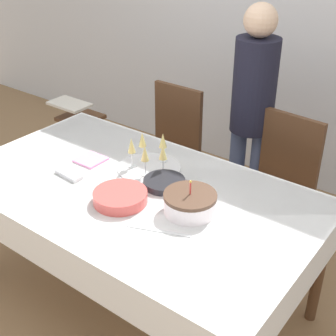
# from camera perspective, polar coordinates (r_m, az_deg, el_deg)

# --- Properties ---
(ground_plane) EXTENTS (12.00, 12.00, 0.00)m
(ground_plane) POSITION_cam_1_polar(r_m,az_deg,el_deg) (2.92, -3.71, -15.48)
(ground_plane) COLOR #93704C
(wall_back) EXTENTS (8.00, 0.05, 2.70)m
(wall_back) POSITION_cam_1_polar(r_m,az_deg,el_deg) (3.76, 15.38, 17.48)
(wall_back) COLOR silver
(wall_back) RESTS_ON ground_plane
(dining_table) EXTENTS (1.92, 1.11, 0.78)m
(dining_table) POSITION_cam_1_polar(r_m,az_deg,el_deg) (2.50, -4.21, -4.39)
(dining_table) COLOR white
(dining_table) RESTS_ON ground_plane
(dining_chair_far_left) EXTENTS (0.43, 0.43, 0.97)m
(dining_chair_far_left) POSITION_cam_1_polar(r_m,az_deg,el_deg) (3.38, 0.09, 2.54)
(dining_chair_far_left) COLOR #51331E
(dining_chair_far_left) RESTS_ON ground_plane
(dining_chair_far_right) EXTENTS (0.46, 0.46, 0.97)m
(dining_chair_far_right) POSITION_cam_1_polar(r_m,az_deg,el_deg) (3.01, 13.24, -1.98)
(dining_chair_far_right) COLOR #51331E
(dining_chair_far_right) RESTS_ON ground_plane
(birthday_cake) EXTENTS (0.26, 0.26, 0.17)m
(birthday_cake) POSITION_cam_1_polar(r_m,az_deg,el_deg) (2.23, 2.73, -4.24)
(birthday_cake) COLOR white
(birthday_cake) RESTS_ON dining_table
(champagne_tray) EXTENTS (0.36, 0.36, 0.18)m
(champagne_tray) POSITION_cam_1_polar(r_m,az_deg,el_deg) (2.59, -2.33, 1.38)
(champagne_tray) COLOR silver
(champagne_tray) RESTS_ON dining_table
(plate_stack_main) EXTENTS (0.27, 0.27, 0.06)m
(plate_stack_main) POSITION_cam_1_polar(r_m,az_deg,el_deg) (2.32, -5.84, -3.53)
(plate_stack_main) COLOR #CC4C47
(plate_stack_main) RESTS_ON dining_table
(plate_stack_dessert) EXTENTS (0.22, 0.22, 0.03)m
(plate_stack_dessert) POSITION_cam_1_polar(r_m,az_deg,el_deg) (2.45, -0.46, -1.77)
(plate_stack_dessert) COLOR black
(plate_stack_dessert) RESTS_ON dining_table
(cake_knife) EXTENTS (0.29, 0.13, 0.00)m
(cake_knife) POSITION_cam_1_polar(r_m,az_deg,el_deg) (2.13, -1.17, -7.66)
(cake_knife) COLOR silver
(cake_knife) RESTS_ON dining_table
(fork_pile) EXTENTS (0.17, 0.07, 0.02)m
(fork_pile) POSITION_cam_1_polar(r_m,az_deg,el_deg) (2.59, -12.01, -0.76)
(fork_pile) COLOR silver
(fork_pile) RESTS_ON dining_table
(napkin_pile) EXTENTS (0.15, 0.15, 0.01)m
(napkin_pile) POSITION_cam_1_polar(r_m,az_deg,el_deg) (2.73, -9.40, 1.00)
(napkin_pile) COLOR pink
(napkin_pile) RESTS_ON dining_table
(person_standing) EXTENTS (0.28, 0.28, 1.57)m
(person_standing) POSITION_cam_1_polar(r_m,az_deg,el_deg) (3.09, 10.30, 7.70)
(person_standing) COLOR #3F4C72
(person_standing) RESTS_ON ground_plane
(high_chair) EXTENTS (0.33, 0.35, 0.71)m
(high_chair) POSITION_cam_1_polar(r_m,az_deg,el_deg) (3.91, -10.75, 5.03)
(high_chair) COLOR #51331E
(high_chair) RESTS_ON ground_plane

